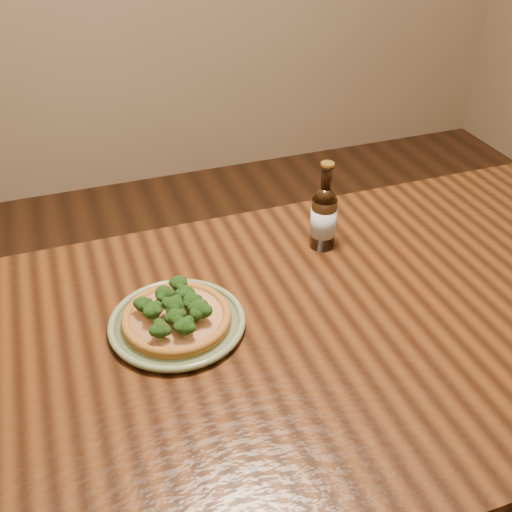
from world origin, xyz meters
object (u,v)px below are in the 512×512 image
object	(u,v)px
table	(335,352)
beer_bottle	(324,217)
pizza	(176,315)
plate	(177,323)

from	to	relation	value
table	beer_bottle	xyz separation A→B (m)	(0.08, 0.25, 0.17)
pizza	beer_bottle	distance (m)	0.42
table	plate	distance (m)	0.34
table	beer_bottle	distance (m)	0.31
plate	table	bearing A→B (deg)	-15.12
beer_bottle	table	bearing A→B (deg)	-118.01
pizza	beer_bottle	world-z (taller)	beer_bottle
plate	beer_bottle	size ratio (longest dim) A/B	1.25
plate	beer_bottle	distance (m)	0.43
table	plate	size ratio (longest dim) A/B	5.96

